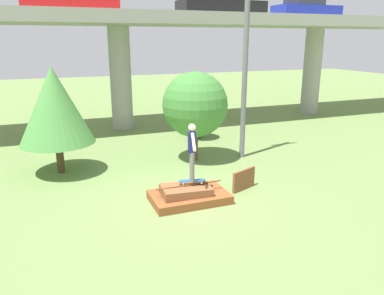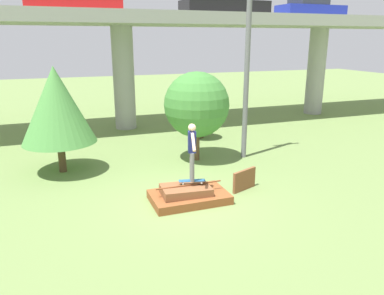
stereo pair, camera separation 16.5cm
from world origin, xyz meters
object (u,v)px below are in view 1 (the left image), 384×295
at_px(skateboard, 192,181).
at_px(car_on_overpass_left, 220,3).
at_px(skater, 192,148).
at_px(car_on_overpass_mid, 306,7).
at_px(tree_behind_left, 55,106).
at_px(tree_behind_right, 200,102).
at_px(utility_pole, 246,44).
at_px(tree_mid_back, 195,105).

distance_m(skateboard, car_on_overpass_left, 12.31).
distance_m(skater, car_on_overpass_mid, 16.21).
bearing_deg(tree_behind_left, tree_behind_right, 22.73).
relative_size(skateboard, tree_behind_right, 0.30).
relative_size(skater, tree_behind_left, 0.45).
bearing_deg(car_on_overpass_left, tree_behind_left, -147.66).
distance_m(skateboard, skater, 1.01).
height_order(utility_pole, tree_behind_left, utility_pole).
height_order(skateboard, tree_behind_left, tree_behind_left).
xyz_separation_m(car_on_overpass_mid, tree_mid_back, (-9.92, -6.87, -4.26)).
distance_m(car_on_overpass_left, tree_behind_right, 5.93).
bearing_deg(tree_behind_left, car_on_overpass_mid, 23.51).
relative_size(skater, tree_behind_right, 0.64).
height_order(skateboard, car_on_overpass_mid, car_on_overpass_mid).
bearing_deg(utility_pole, tree_behind_left, 174.35).
xyz_separation_m(tree_behind_right, tree_mid_back, (-1.44, -3.08, 0.45)).
height_order(skateboard, tree_mid_back, tree_mid_back).
distance_m(car_on_overpass_mid, tree_mid_back, 12.80).
height_order(skater, car_on_overpass_left, car_on_overpass_left).
height_order(car_on_overpass_left, tree_behind_left, car_on_overpass_left).
bearing_deg(tree_behind_left, skateboard, -48.04).
bearing_deg(car_on_overpass_left, car_on_overpass_mid, 8.69).
distance_m(tree_behind_left, tree_mid_back, 5.05).
bearing_deg(car_on_overpass_mid, tree_mid_back, -145.28).
distance_m(tree_behind_left, tree_behind_right, 7.05).
xyz_separation_m(utility_pole, tree_mid_back, (-1.93, 0.32, -2.22)).
height_order(car_on_overpass_left, utility_pole, utility_pole).
height_order(car_on_overpass_left, tree_behind_right, car_on_overpass_left).
relative_size(car_on_overpass_mid, utility_pole, 0.47).
bearing_deg(utility_pole, skateboard, -136.51).
distance_m(skateboard, tree_mid_back, 4.18).
distance_m(tree_behind_right, tree_mid_back, 3.43).
distance_m(skater, utility_pole, 5.49).
height_order(tree_behind_left, tree_mid_back, tree_behind_left).
bearing_deg(car_on_overpass_mid, skater, -137.56).
bearing_deg(car_on_overpass_mid, tree_behind_right, -155.90).
distance_m(car_on_overpass_left, tree_behind_left, 11.14).
distance_m(skateboard, car_on_overpass_mid, 16.54).
bearing_deg(tree_mid_back, skater, -112.76).
bearing_deg(car_on_overpass_mid, utility_pole, -138.02).
height_order(skater, tree_behind_right, tree_behind_right).
bearing_deg(tree_behind_right, skater, -113.85).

